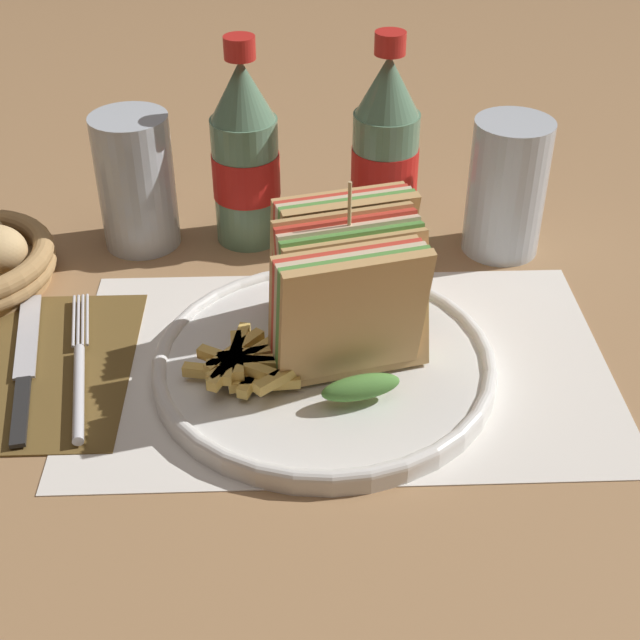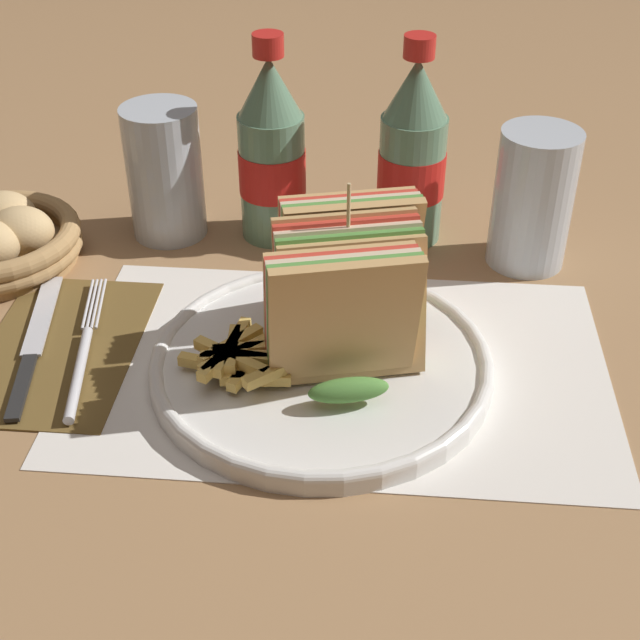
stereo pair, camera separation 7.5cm
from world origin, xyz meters
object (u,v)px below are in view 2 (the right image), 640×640
at_px(coke_bottle_far, 412,156).
at_px(glass_far, 165,172).
at_px(plate_main, 318,363).
at_px(club_sandwich, 346,289).
at_px(knife, 34,343).
at_px(coke_bottle_near, 272,154).
at_px(fork, 83,356).
at_px(glass_near, 532,207).

xyz_separation_m(coke_bottle_far, glass_far, (-0.25, -0.01, -0.02)).
xyz_separation_m(plate_main, club_sandwich, (0.02, 0.02, 0.06)).
distance_m(knife, glass_far, 0.23).
xyz_separation_m(knife, coke_bottle_near, (0.18, 0.22, 0.08)).
height_order(coke_bottle_far, glass_far, coke_bottle_far).
bearing_deg(fork, plate_main, -8.31).
distance_m(coke_bottle_far, glass_near, 0.13).
distance_m(plate_main, fork, 0.20).
xyz_separation_m(plate_main, glass_far, (-0.18, 0.22, 0.06)).
relative_size(knife, glass_far, 1.49).
bearing_deg(glass_near, glass_far, 175.98).
bearing_deg(coke_bottle_far, glass_far, -176.74).
bearing_deg(club_sandwich, glass_near, 47.03).
xyz_separation_m(club_sandwich, coke_bottle_far, (0.05, 0.22, 0.02)).
relative_size(plate_main, glass_near, 2.07).
bearing_deg(coke_bottle_near, glass_far, -176.59).
bearing_deg(coke_bottle_far, plate_main, -107.18).
height_order(club_sandwich, coke_bottle_near, coke_bottle_near).
bearing_deg(glass_far, knife, -108.87).
height_order(coke_bottle_near, glass_near, coke_bottle_near).
xyz_separation_m(knife, glass_near, (0.44, 0.19, 0.05)).
bearing_deg(glass_near, club_sandwich, -132.97).
relative_size(fork, glass_far, 1.43).
distance_m(plate_main, coke_bottle_near, 0.25).
bearing_deg(glass_far, plate_main, -51.73).
relative_size(coke_bottle_far, glass_far, 1.53).
bearing_deg(fork, coke_bottle_far, 31.77).
relative_size(knife, coke_bottle_far, 0.97).
height_order(club_sandwich, fork, club_sandwich).
relative_size(club_sandwich, knife, 0.92).
bearing_deg(coke_bottle_far, fork, -138.34).
relative_size(knife, coke_bottle_near, 0.97).
height_order(club_sandwich, coke_bottle_far, coke_bottle_far).
bearing_deg(glass_near, fork, -152.53).
bearing_deg(coke_bottle_far, glass_near, -18.85).
bearing_deg(coke_bottle_far, club_sandwich, -103.15).
relative_size(coke_bottle_near, glass_far, 1.53).
height_order(plate_main, coke_bottle_near, coke_bottle_near).
distance_m(plate_main, club_sandwich, 0.07).
distance_m(coke_bottle_far, glass_far, 0.25).
relative_size(plate_main, glass_far, 2.07).
distance_m(plate_main, coke_bottle_far, 0.26).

